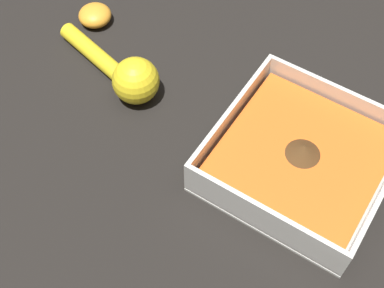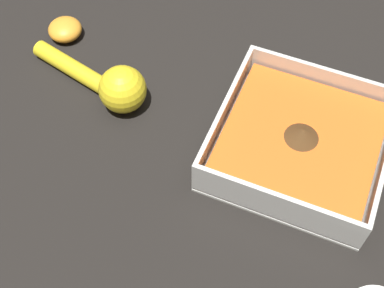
{
  "view_description": "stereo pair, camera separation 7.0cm",
  "coord_description": "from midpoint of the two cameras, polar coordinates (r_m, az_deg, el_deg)",
  "views": [
    {
      "loc": [
        0.09,
        -0.37,
        0.61
      ],
      "look_at": [
        -0.12,
        -0.04,
        0.03
      ],
      "focal_mm": 50.0,
      "sensor_mm": 36.0,
      "label": 1
    },
    {
      "loc": [
        0.03,
        -0.4,
        0.61
      ],
      "look_at": [
        -0.12,
        -0.04,
        0.03
      ],
      "focal_mm": 50.0,
      "sensor_mm": 36.0,
      "label": 2
    }
  ],
  "objects": [
    {
      "name": "ground_plane",
      "position": [
        0.72,
        12.6,
        -3.72
      ],
      "size": [
        4.0,
        4.0,
        0.0
      ],
      "primitive_type": "plane",
      "color": "black"
    },
    {
      "name": "square_dish",
      "position": [
        0.72,
        14.25,
        -1.92
      ],
      "size": [
        0.22,
        0.22,
        0.06
      ],
      "color": "silver",
      "rests_on": "ground_plane"
    },
    {
      "name": "lemon_squeezer",
      "position": [
        0.78,
        -4.51,
        7.25
      ],
      "size": [
        0.2,
        0.09,
        0.07
      ],
      "rotation": [
        0.0,
        0.0,
        6.05
      ],
      "color": "yellow",
      "rests_on": "ground_plane"
    },
    {
      "name": "lemon_half",
      "position": [
        0.89,
        -8.07,
        13.3
      ],
      "size": [
        0.05,
        0.05,
        0.03
      ],
      "color": "orange",
      "rests_on": "ground_plane"
    }
  ]
}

